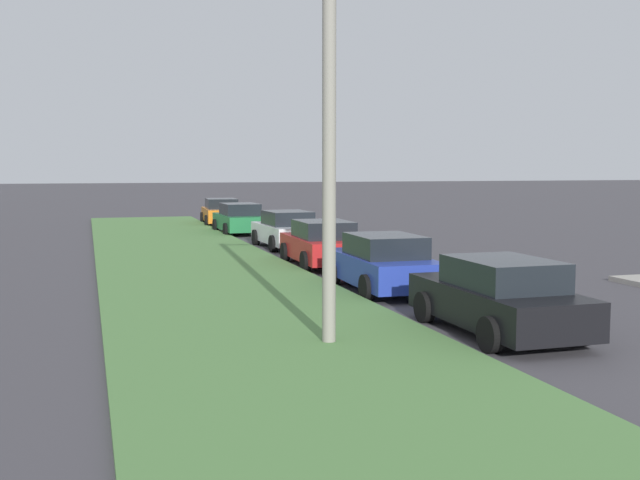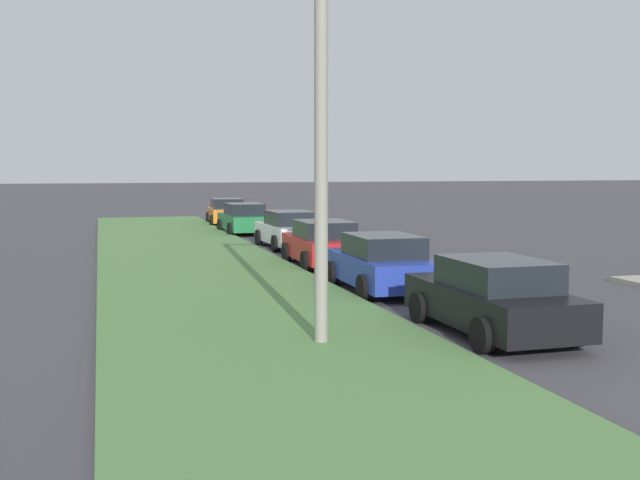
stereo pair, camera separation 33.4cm
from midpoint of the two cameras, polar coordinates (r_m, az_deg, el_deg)
grass_median at (r=18.47m, az=-6.51°, el=-4.31°), size 60.00×6.00×0.12m
parked_car_black at (r=14.93m, az=13.46°, el=-4.22°), size 4.31×2.03×1.47m
parked_car_blue at (r=19.69m, az=5.09°, el=-1.76°), size 4.33×2.08×1.47m
parked_car_red at (r=24.66m, az=0.61°, el=-0.28°), size 4.34×2.09×1.47m
parked_car_white at (r=30.15m, az=-2.01°, el=0.77°), size 4.35×2.12×1.47m
parked_car_green at (r=36.63m, az=-5.47°, el=1.58°), size 4.34×2.09×1.47m
parked_car_orange at (r=42.41m, az=-6.80°, el=2.10°), size 4.40×2.21×1.47m
streetlight at (r=13.30m, az=2.37°, el=10.64°), size 0.92×2.84×7.50m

